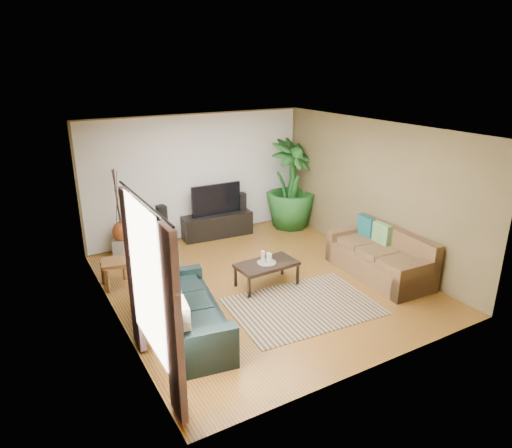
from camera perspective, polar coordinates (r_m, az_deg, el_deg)
floor at (r=8.16m, az=0.70°, el=-7.37°), size 5.50×5.50×0.00m
ceiling at (r=7.34m, az=0.79°, el=11.76°), size 5.50×5.50×0.00m
wall_back at (r=10.02m, az=-7.30°, el=5.87°), size 5.00×0.00×5.00m
wall_front at (r=5.62m, az=15.21°, el=-5.90°), size 5.00×0.00×5.00m
wall_left at (r=6.79m, az=-17.74°, el=-1.63°), size 0.00×5.50×5.50m
wall_right at (r=9.12m, az=14.44°, el=4.03°), size 0.00×5.50×5.50m
backwall_panel at (r=10.01m, az=-7.28°, el=5.86°), size 4.90×0.00×4.90m
window_pane at (r=5.34m, az=-13.71°, el=-6.55°), size 0.00×1.80×1.80m
curtain_near at (r=4.84m, az=-10.26°, el=-12.58°), size 0.08×0.35×2.20m
curtain_far at (r=6.12m, az=-15.12°, el=-5.79°), size 0.08×0.35×2.20m
curtain_rod at (r=5.03m, az=-13.98°, el=2.82°), size 0.03×1.90×0.03m
sofa_left at (r=6.63m, az=-8.59°, el=-10.28°), size 1.18×2.15×0.85m
sofa_right at (r=8.57m, az=15.13°, el=-3.59°), size 1.01×2.06×0.85m
area_rug at (r=7.47m, az=5.91°, el=-10.17°), size 2.39×1.77×0.01m
coffee_table at (r=7.99m, az=1.33°, el=-6.29°), size 1.08×0.62×0.43m
candle_tray at (r=7.89m, az=1.34°, el=-4.84°), size 0.32×0.32×0.01m
candle_tall at (r=7.84m, az=0.86°, el=-4.11°), size 0.07×0.07×0.21m
candle_mid at (r=7.84m, az=1.75°, el=-4.30°), size 0.07×0.07×0.16m
candle_short at (r=7.94m, az=1.56°, el=-4.09°), size 0.07×0.07×0.13m
tv_stand at (r=10.23m, az=-4.89°, el=-0.12°), size 1.60×0.59×0.52m
television at (r=10.05m, az=-4.99°, el=3.11°), size 1.15×0.06×0.68m
speaker_left at (r=9.57m, az=-11.59°, el=-0.49°), size 0.20×0.21×0.96m
speaker_right at (r=10.43m, az=-1.80°, el=1.49°), size 0.17×0.19×0.92m
potted_plant at (r=10.61m, az=4.41°, el=4.93°), size 1.39×1.39×2.04m
plant_pot at (r=10.87m, az=4.29°, el=0.46°), size 0.38×0.38×0.29m
pedestal at (r=9.60m, az=-16.41°, el=-2.81°), size 0.43×0.43×0.34m
vase at (r=9.49m, az=-16.59°, el=-0.99°), size 0.31×0.31×0.44m
side_table at (r=8.33m, az=-17.10°, el=-5.90°), size 0.53×0.53×0.48m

